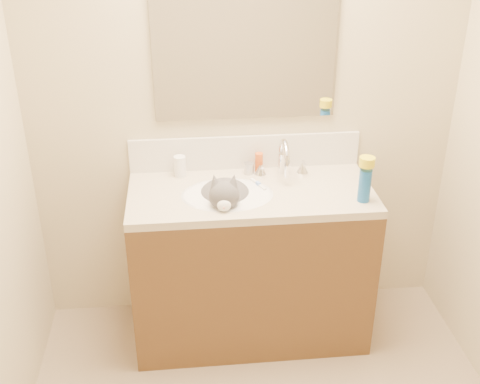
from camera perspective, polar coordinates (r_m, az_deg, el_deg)
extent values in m
cube|color=#C7B794|center=(3.04, 0.50, 9.08)|extent=(2.20, 0.04, 2.50)
cube|color=#55391D|center=(3.17, 0.99, -7.10)|extent=(1.20, 0.55, 0.82)
cube|color=beige|center=(2.95, 1.06, -0.19)|extent=(1.20, 0.55, 0.04)
ellipsoid|color=white|center=(2.94, -1.20, -1.44)|extent=(0.45, 0.36, 0.14)
cylinder|color=silver|center=(3.10, 3.98, 2.72)|extent=(0.04, 0.04, 0.11)
torus|color=silver|center=(3.03, 4.20, 3.20)|extent=(0.03, 0.20, 0.20)
cylinder|color=silver|center=(2.96, 4.46, 2.00)|extent=(0.03, 0.03, 0.06)
cone|color=silver|center=(3.10, 1.96, 2.22)|extent=(0.06, 0.06, 0.06)
cone|color=silver|center=(3.13, 5.96, 2.39)|extent=(0.06, 0.06, 0.06)
ellipsoid|color=#4A484A|center=(2.96, -1.43, -0.82)|extent=(0.30, 0.34, 0.20)
ellipsoid|color=#4A484A|center=(2.79, -1.50, -0.37)|extent=(0.16, 0.14, 0.14)
ellipsoid|color=#4A484A|center=(2.86, -1.47, -0.51)|extent=(0.11, 0.11, 0.13)
cone|color=#4A484A|center=(2.77, -2.39, 1.02)|extent=(0.07, 0.08, 0.09)
cone|color=#4A484A|center=(2.77, -0.63, 1.02)|extent=(0.07, 0.08, 0.09)
ellipsoid|color=white|center=(2.74, -1.52, -1.27)|extent=(0.07, 0.06, 0.06)
ellipsoid|color=white|center=(2.86, -1.47, -1.74)|extent=(0.11, 0.08, 0.12)
sphere|color=#D49A89|center=(2.72, -1.53, -1.51)|extent=(0.01, 0.01, 0.01)
cylinder|color=#4A484A|center=(2.98, 1.06, -1.99)|extent=(0.07, 0.22, 0.04)
cube|color=silver|center=(3.14, 0.51, 3.80)|extent=(1.20, 0.02, 0.18)
cube|color=white|center=(2.95, 0.55, 14.35)|extent=(0.90, 0.02, 0.80)
cylinder|color=white|center=(3.08, -5.71, 2.44)|extent=(0.07, 0.07, 0.11)
cylinder|color=#CF5322|center=(3.08, -5.70, 2.26)|extent=(0.07, 0.07, 0.04)
cylinder|color=#B7B7BC|center=(3.10, 0.86, 2.25)|extent=(0.06, 0.06, 0.06)
cylinder|color=#D55619|center=(3.12, 1.81, 2.83)|extent=(0.05, 0.05, 0.10)
cube|color=white|center=(2.99, 1.75, 0.76)|extent=(0.07, 0.13, 0.01)
cube|color=#709AF0|center=(2.99, 1.75, 0.81)|extent=(0.03, 0.03, 0.02)
cylinder|color=#1754A2|center=(2.87, 11.73, 0.61)|extent=(0.06, 0.06, 0.16)
cylinder|color=yellow|center=(2.82, 11.96, 2.82)|extent=(0.07, 0.07, 0.04)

